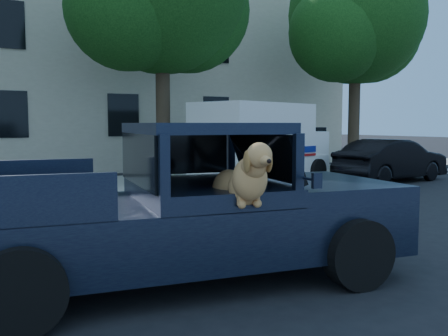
{
  "coord_description": "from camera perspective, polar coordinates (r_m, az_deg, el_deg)",
  "views": [
    {
      "loc": [
        -1.02,
        -4.9,
        1.89
      ],
      "look_at": [
        1.79,
        0.07,
        1.38
      ],
      "focal_mm": 40.0,
      "sensor_mm": 36.0,
      "label": 1
    }
  ],
  "objects": [
    {
      "name": "parked_sedan",
      "position": [
        17.06,
        18.59,
        0.83
      ],
      "size": [
        1.88,
        4.32,
        1.38
      ],
      "primitive_type": "imported",
      "rotation": [
        0.0,
        0.0,
        1.67
      ],
      "color": "black",
      "rests_on": "ground"
    },
    {
      "name": "building_main",
      "position": [
        21.93,
        -19.12,
        11.68
      ],
      "size": [
        26.0,
        6.0,
        9.0
      ],
      "primitive_type": "cube",
      "color": "beige",
      "rests_on": "ground"
    },
    {
      "name": "street_tree_right",
      "position": [
        20.56,
        14.88,
        15.67
      ],
      "size": [
        6.0,
        5.2,
        8.6
      ],
      "color": "#332619",
      "rests_on": "ground"
    },
    {
      "name": "pickup_truck",
      "position": [
        5.99,
        -5.54,
        -6.92
      ],
      "size": [
        5.53,
        3.08,
        1.89
      ],
      "rotation": [
        0.0,
        0.0,
        -0.15
      ],
      "color": "black",
      "rests_on": "ground"
    },
    {
      "name": "ground",
      "position": [
        5.35,
        -17.22,
        -15.78
      ],
      "size": [
        120.0,
        120.0,
        0.0
      ],
      "primitive_type": "plane",
      "color": "black",
      "rests_on": "ground"
    },
    {
      "name": "mail_truck",
      "position": [
        15.47,
        4.14,
        2.15
      ],
      "size": [
        4.96,
        3.43,
        2.49
      ],
      "rotation": [
        0.0,
        0.0,
        0.31
      ],
      "color": "silver",
      "rests_on": "ground"
    },
    {
      "name": "lane_stripes",
      "position": [
        9.03,
        -9.35,
        -6.98
      ],
      "size": [
        21.6,
        0.14,
        0.01
      ],
      "primitive_type": null,
      "color": "silver",
      "rests_on": "ground"
    }
  ]
}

